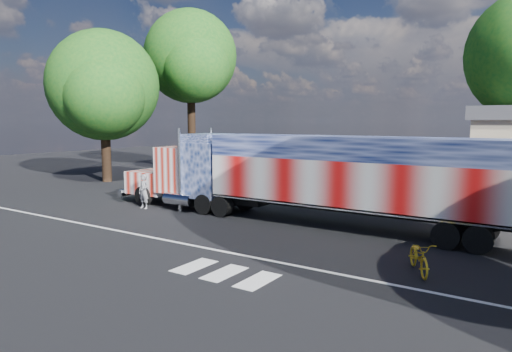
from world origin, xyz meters
The scene contains 8 objects.
ground centered at (0.00, 0.00, 0.00)m, with size 100.00×100.00×0.00m, color black.
lane_markings centered at (1.71, -3.77, 0.01)m, with size 30.00×2.67×0.01m.
semi_truck centered at (2.48, 2.72, 2.16)m, with size 19.71×3.11×4.20m.
coach_bus centered at (-4.36, 11.94, 1.64)m, with size 10.89×2.53×3.17m.
woman centered at (-5.73, 1.04, 0.90)m, with size 0.66×0.43×1.81m, color slate.
bicycle centered at (8.88, -1.53, 0.50)m, with size 0.66×1.90×1.00m, color gold.
tree_w_a centered at (-16.05, 6.98, 7.12)m, with size 8.53×8.12×11.23m.
tree_nw_a centered at (-15.05, 15.55, 10.09)m, with size 8.51×8.11×14.22m.
Camera 1 is at (12.11, -15.38, 4.56)m, focal length 32.00 mm.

